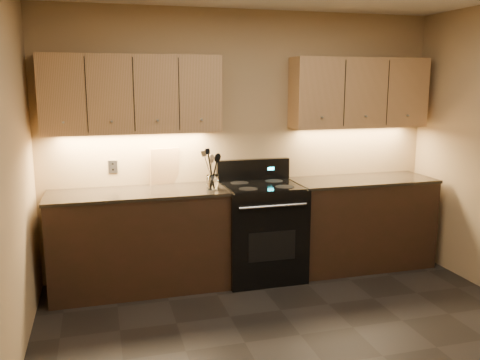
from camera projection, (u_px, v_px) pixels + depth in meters
name	position (u px, v px, depth m)	size (l,w,h in m)	color
wall_back	(244.00, 143.00, 5.12)	(4.00, 0.04, 2.60)	tan
counter_left	(139.00, 240.00, 4.70)	(1.62, 0.62, 0.93)	black
counter_right	(360.00, 222.00, 5.31)	(1.46, 0.62, 0.93)	black
stove	(261.00, 230.00, 5.00)	(0.76, 0.68, 1.14)	black
upper_cab_left	(133.00, 94.00, 4.59)	(1.60, 0.30, 0.70)	tan
upper_cab_right	(359.00, 93.00, 5.20)	(1.44, 0.30, 0.70)	tan
outlet_plate	(113.00, 167.00, 4.80)	(0.09, 0.01, 0.12)	#B2B5BA
utensil_crock	(213.00, 183.00, 4.70)	(0.14, 0.14, 0.14)	white
cutting_board	(165.00, 166.00, 4.92)	(0.28, 0.02, 0.35)	#DDAC77
wooden_spoon	(209.00, 172.00, 4.65)	(0.06, 0.06, 0.31)	#DDAC77
black_spoon	(211.00, 169.00, 4.70)	(0.06, 0.06, 0.34)	black
black_turner	(214.00, 168.00, 4.64)	(0.08, 0.08, 0.38)	black
steel_spatula	(214.00, 168.00, 4.68)	(0.08, 0.08, 0.37)	silver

